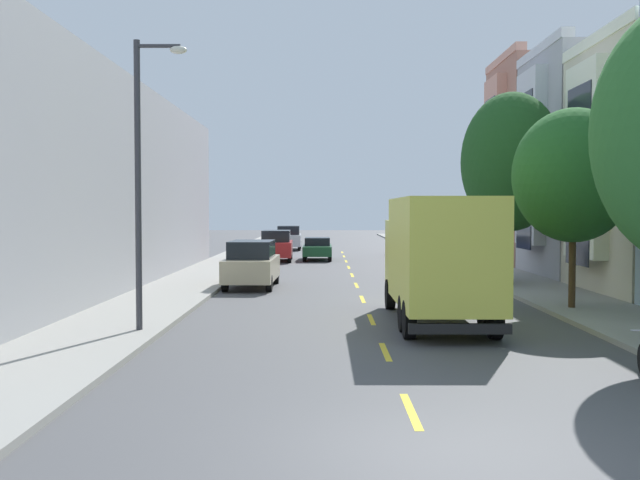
{
  "coord_description": "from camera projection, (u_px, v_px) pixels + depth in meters",
  "views": [
    {
      "loc": [
        -1.38,
        -9.83,
        3.19
      ],
      "look_at": [
        -1.56,
        23.86,
        1.85
      ],
      "focal_mm": 42.26,
      "sensor_mm": 36.0,
      "label": 1
    }
  ],
  "objects": [
    {
      "name": "moving_forest_sedan",
      "position": [
        317.0,
        248.0,
        48.18
      ],
      "size": [
        1.8,
        4.5,
        1.43
      ],
      "color": "#194C28",
      "rests_on": "ground_plane"
    },
    {
      "name": "parked_sedan_navy",
      "position": [
        404.0,
        245.0,
        52.49
      ],
      "size": [
        1.82,
        4.51,
        1.43
      ],
      "color": "navy",
      "rests_on": "ground_plane"
    },
    {
      "name": "ground_plane",
      "position": [
        350.0,
        270.0,
        39.92
      ],
      "size": [
        160.0,
        160.0,
        0.0
      ],
      "primitive_type": "plane",
      "color": "#4C4C4F"
    },
    {
      "name": "street_lamp",
      "position": [
        143.0,
        164.0,
        19.05
      ],
      "size": [
        1.35,
        0.28,
        7.33
      ],
      "color": "#38383D",
      "rests_on": "sidewalk_left"
    },
    {
      "name": "parked_suv_black",
      "position": [
        454.0,
        260.0,
        33.07
      ],
      "size": [
        2.03,
        4.83,
        1.93
      ],
      "color": "black",
      "rests_on": "ground_plane"
    },
    {
      "name": "apartment_block_opposite",
      "position": [
        14.0,
        186.0,
        29.83
      ],
      "size": [
        10.0,
        36.0,
        8.33
      ],
      "primitive_type": "cube",
      "color": "#A8A8AD",
      "rests_on": "ground_plane"
    },
    {
      "name": "delivery_box_truck",
      "position": [
        438.0,
        254.0,
        20.94
      ],
      "size": [
        2.43,
        7.74,
        3.52
      ],
      "color": "#D8D84C",
      "rests_on": "ground_plane"
    },
    {
      "name": "parked_suv_champagne",
      "position": [
        252.0,
        264.0,
        30.99
      ],
      "size": [
        2.04,
        4.84,
        1.93
      ],
      "color": "tan",
      "rests_on": "ground_plane"
    },
    {
      "name": "sidewalk_right",
      "position": [
        492.0,
        272.0,
        37.88
      ],
      "size": [
        3.2,
        120.0,
        0.14
      ],
      "primitive_type": "cube",
      "color": "#99968E",
      "rests_on": "ground_plane"
    },
    {
      "name": "street_tree_third",
      "position": [
        512.0,
        162.0,
        31.17
      ],
      "size": [
        4.17,
        4.17,
        7.94
      ],
      "color": "#47331E",
      "rests_on": "sidewalk_right"
    },
    {
      "name": "townhouse_fifth_terracotta",
      "position": [
        608.0,
        165.0,
        43.21
      ],
      "size": [
        13.32,
        7.39,
        12.01
      ],
      "color": "#B27560",
      "rests_on": "ground_plane"
    },
    {
      "name": "street_tree_second",
      "position": [
        573.0,
        175.0,
        23.44
      ],
      "size": [
        3.76,
        3.76,
        6.23
      ],
      "color": "#47331E",
      "rests_on": "sidewalk_right"
    },
    {
      "name": "parked_suv_silver",
      "position": [
        289.0,
        237.0,
        60.66
      ],
      "size": [
        2.03,
        4.83,
        1.93
      ],
      "color": "#B2B5BA",
      "rests_on": "ground_plane"
    },
    {
      "name": "parked_suv_red",
      "position": [
        276.0,
        245.0,
        47.11
      ],
      "size": [
        2.06,
        4.84,
        1.93
      ],
      "color": "#AD1E1E",
      "rests_on": "ground_plane"
    },
    {
      "name": "sidewalk_left",
      "position": [
        211.0,
        272.0,
        37.96
      ],
      "size": [
        3.2,
        120.0,
        0.14
      ],
      "primitive_type": "cube",
      "color": "#99968E",
      "rests_on": "ground_plane"
    },
    {
      "name": "lane_centerline_dashes",
      "position": [
        354.0,
        280.0,
        34.42
      ],
      "size": [
        0.14,
        47.2,
        0.01
      ],
      "color": "yellow",
      "rests_on": "ground_plane"
    }
  ]
}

